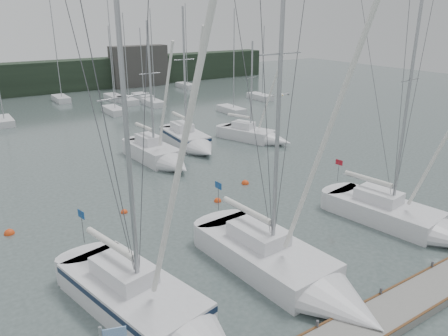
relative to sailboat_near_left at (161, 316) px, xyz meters
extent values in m
plane|color=#42504E|center=(7.12, 0.25, -0.65)|extent=(160.00, 160.00, 0.00)
cube|color=slate|center=(7.12, -4.75, -0.45)|extent=(24.00, 2.00, 0.40)
cube|color=black|center=(7.12, 62.25, 1.85)|extent=(90.00, 4.00, 5.00)
cube|color=#3B3936|center=(25.12, 60.25, 2.85)|extent=(10.00, 3.00, 7.00)
cube|color=silver|center=(26.02, 32.67, -0.30)|extent=(1.80, 4.50, 0.90)
cylinder|color=#93959A|center=(26.02, 32.17, 6.22)|extent=(0.12, 0.12, 12.14)
cube|color=silver|center=(35.07, 38.10, -0.30)|extent=(1.80, 4.50, 0.90)
cylinder|color=#93959A|center=(35.07, 37.60, 5.08)|extent=(0.12, 0.12, 9.87)
cube|color=silver|center=(20.15, 47.88, -0.30)|extent=(1.80, 4.50, 0.90)
cylinder|color=#93959A|center=(20.15, 47.38, 4.94)|extent=(0.12, 0.12, 9.59)
cube|color=silver|center=(9.44, 53.05, -0.30)|extent=(1.80, 4.50, 0.90)
cylinder|color=#93959A|center=(9.44, 52.55, 6.87)|extent=(0.12, 0.12, 13.44)
cube|color=silver|center=(30.83, 53.62, -0.30)|extent=(1.80, 4.50, 0.90)
cylinder|color=#93959A|center=(30.83, 53.12, 6.69)|extent=(0.12, 0.12, 13.10)
cube|color=silver|center=(17.09, 46.23, -0.30)|extent=(1.80, 4.50, 0.90)
cylinder|color=#93959A|center=(17.09, 45.73, 5.96)|extent=(0.12, 0.12, 11.63)
cube|color=silver|center=(19.52, 42.69, -0.30)|extent=(1.80, 4.50, 0.90)
cylinder|color=#93959A|center=(19.52, 42.19, 6.24)|extent=(0.12, 0.12, 12.19)
cube|color=silver|center=(16.38, 49.74, -0.30)|extent=(1.80, 4.50, 0.90)
cylinder|color=#93959A|center=(16.38, 49.24, 7.02)|extent=(0.12, 0.12, 13.75)
cube|color=silver|center=(0.15, 42.29, -0.30)|extent=(1.80, 4.50, 0.90)
cube|color=silver|center=(13.06, 40.90, -0.30)|extent=(1.80, 4.50, 0.90)
cylinder|color=#93959A|center=(13.06, 40.40, 5.21)|extent=(0.12, 0.12, 10.13)
cube|color=silver|center=(-0.44, 2.00, -0.16)|extent=(4.70, 7.94, 1.65)
cube|color=silver|center=(-0.55, 2.53, 1.05)|extent=(2.35, 3.28, 0.77)
cylinder|color=#93959A|center=(-0.32, 1.48, 7.50)|extent=(0.20, 0.20, 13.67)
cylinder|color=silver|center=(-0.76, 3.45, 2.04)|extent=(1.08, 3.61, 0.31)
cube|color=#0D1A32|center=(-0.44, 2.00, 0.39)|extent=(4.73, 7.97, 0.27)
cube|color=navy|center=(-1.28, 5.84, 2.64)|extent=(0.15, 0.58, 0.40)
cube|color=silver|center=(6.58, 1.42, -0.17)|extent=(3.98, 7.76, 1.62)
cone|color=silver|center=(6.95, -3.95, -0.17)|extent=(3.68, 3.46, 3.46)
cube|color=silver|center=(6.54, 1.96, 1.02)|extent=(2.11, 3.14, 0.76)
cylinder|color=#93959A|center=(6.62, 0.88, 8.55)|extent=(0.19, 0.19, 15.80)
cylinder|color=silver|center=(6.47, 2.92, 2.00)|extent=(0.56, 3.69, 0.30)
cube|color=navy|center=(6.30, 5.39, 2.59)|extent=(0.06, 0.58, 0.39)
cube|color=silver|center=(16.20, 1.40, -0.21)|extent=(4.00, 7.11, 1.49)
cube|color=silver|center=(16.12, 1.89, 0.89)|extent=(2.04, 2.91, 0.70)
cylinder|color=#93959A|center=(16.27, 0.93, 6.95)|extent=(0.18, 0.18, 12.81)
cylinder|color=silver|center=(15.99, 2.73, 1.78)|extent=(0.79, 3.29, 0.28)
cube|color=#A51622|center=(15.64, 4.92, 2.33)|extent=(0.10, 0.53, 0.36)
cube|color=silver|center=(9.18, 20.76, -0.15)|extent=(3.11, 6.26, 1.68)
cone|color=silver|center=(9.49, 16.42, -0.15)|extent=(2.86, 2.79, 2.69)
cube|color=silver|center=(9.14, 21.32, 1.08)|extent=(1.65, 2.53, 0.78)
cylinder|color=#93959A|center=(9.21, 20.32, 5.95)|extent=(0.20, 0.20, 10.52)
cylinder|color=silver|center=(9.09, 21.97, 2.09)|extent=(0.52, 2.99, 0.31)
cube|color=silver|center=(13.87, 23.23, -0.16)|extent=(3.31, 6.26, 1.66)
cone|color=silver|center=(13.55, 18.91, -0.16)|extent=(3.05, 2.80, 2.87)
cube|color=silver|center=(13.91, 23.78, 1.06)|extent=(1.75, 2.54, 0.77)
cylinder|color=#93959A|center=(13.84, 22.80, 6.50)|extent=(0.20, 0.20, 11.66)
cylinder|color=silver|center=(13.96, 24.44, 2.05)|extent=(0.53, 2.98, 0.31)
cube|color=#0D1A32|center=(13.87, 23.23, 0.39)|extent=(3.33, 6.28, 0.28)
cube|color=silver|center=(20.20, 21.29, -0.23)|extent=(4.14, 5.95, 1.43)
cone|color=silver|center=(21.56, 17.64, -0.23)|extent=(3.05, 3.03, 2.39)
cube|color=silver|center=(20.03, 21.74, 0.83)|extent=(1.99, 2.50, 0.67)
cylinder|color=#93959A|center=(20.33, 20.93, 4.85)|extent=(0.17, 0.17, 8.72)
cylinder|color=silver|center=(19.81, 22.31, 1.69)|extent=(1.18, 2.59, 0.27)
sphere|color=red|center=(2.91, 11.60, -0.65)|extent=(0.46, 0.46, 0.46)
sphere|color=red|center=(12.60, 11.32, -0.65)|extent=(0.59, 0.59, 0.59)
sphere|color=red|center=(-3.90, 12.59, -0.65)|extent=(0.61, 0.61, 0.61)
ellipsoid|color=white|center=(8.39, 2.80, 7.90)|extent=(0.26, 0.42, 0.18)
cube|color=gray|center=(8.14, 2.84, 7.92)|extent=(0.41, 0.19, 0.10)
cube|color=gray|center=(8.63, 2.76, 7.92)|extent=(0.41, 0.19, 0.10)
sphere|color=red|center=(9.02, 9.69, -0.65)|extent=(0.52, 0.52, 0.52)
camera|label=1|loc=(-6.08, -13.79, 11.79)|focal=35.00mm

